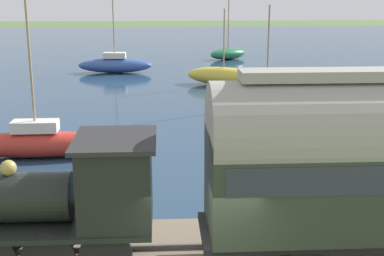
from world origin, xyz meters
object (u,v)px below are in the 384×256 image
sailboat_yellow (223,76)px  rowboat_near_shore (238,131)px  sailboat_gray (267,93)px  sailboat_blue (115,65)px  steam_locomotive (69,195)px  sailboat_red (36,142)px  passenger_coach (382,157)px  sailboat_green (228,53)px

sailboat_yellow → rowboat_near_shore: bearing=-158.3°
sailboat_gray → sailboat_blue: 16.25m
steam_locomotive → sailboat_blue: (31.73, 1.58, -1.53)m
sailboat_gray → sailboat_yellow: bearing=44.5°
steam_locomotive → sailboat_red: 10.30m
steam_locomotive → passenger_coach: size_ratio=0.61×
sailboat_red → sailboat_gray: 14.42m
sailboat_green → sailboat_blue: (-7.64, 10.11, 0.10)m
steam_locomotive → sailboat_green: (39.37, -8.53, -1.63)m
passenger_coach → rowboat_near_shore: passenger_coach is taller
sailboat_gray → sailboat_green: bearing=29.2°
sailboat_yellow → sailboat_gray: (-6.77, -1.74, 0.08)m
steam_locomotive → sailboat_blue: size_ratio=0.66×
steam_locomotive → sailboat_yellow: bearing=-14.3°
sailboat_blue → sailboat_green: bearing=-50.2°
sailboat_blue → rowboat_near_shore: 20.38m
sailboat_red → sailboat_blue: (22.00, -1.41, 0.04)m
sailboat_yellow → sailboat_blue: size_ratio=0.71×
sailboat_green → sailboat_yellow: bearing=142.6°
sailboat_green → rowboat_near_shore: sailboat_green is taller
sailboat_yellow → sailboat_gray: size_ratio=0.96×
steam_locomotive → sailboat_blue: 31.80m
steam_locomotive → sailboat_yellow: size_ratio=0.92×
sailboat_green → sailboat_blue: sailboat_green is taller
sailboat_yellow → sailboat_red: bearing=174.3°
steam_locomotive → sailboat_green: size_ratio=0.64×
rowboat_near_shore → sailboat_blue: bearing=55.0°
steam_locomotive → sailboat_red: sailboat_red is taller
sailboat_yellow → sailboat_green: sailboat_green is taller
steam_locomotive → sailboat_green: bearing=-12.2°
sailboat_gray → passenger_coach: bearing=-153.1°
sailboat_yellow → sailboat_gray: sailboat_gray is taller
sailboat_gray → sailboat_red: bearing=158.9°
steam_locomotive → sailboat_blue: bearing=2.9°
sailboat_yellow → steam_locomotive: bearing=-169.0°
passenger_coach → rowboat_near_shore: size_ratio=3.52×
passenger_coach → sailboat_red: size_ratio=0.95×
steam_locomotive → sailboat_yellow: sailboat_yellow is taller
sailboat_green → sailboat_gray: (-20.58, 0.29, 0.16)m
steam_locomotive → sailboat_red: bearing=17.1°
passenger_coach → rowboat_near_shore: 13.08m
sailboat_green → rowboat_near_shore: (-26.68, 2.84, -0.40)m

